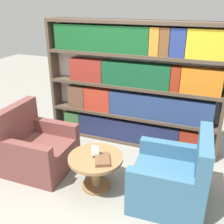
# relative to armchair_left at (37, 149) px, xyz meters

# --- Properties ---
(ground_plane) EXTENTS (14.00, 14.00, 0.00)m
(ground_plane) POSITION_rel_armchair_left_xyz_m (0.99, -0.20, -0.30)
(ground_plane) COLOR gray
(bookshelf) EXTENTS (2.80, 0.30, 1.98)m
(bookshelf) POSITION_rel_armchair_left_xyz_m (1.03, 1.21, 0.68)
(bookshelf) COLOR silver
(bookshelf) RESTS_ON ground_plane
(armchair_left) EXTENTS (0.85, 0.83, 0.93)m
(armchair_left) POSITION_rel_armchair_left_xyz_m (0.00, 0.00, 0.00)
(armchair_left) COLOR brown
(armchair_left) RESTS_ON ground_plane
(armchair_right) EXTENTS (0.88, 0.85, 0.93)m
(armchair_right) POSITION_rel_armchair_left_xyz_m (1.90, 0.00, 0.00)
(armchair_right) COLOR #386684
(armchair_right) RESTS_ON ground_plane
(coffee_table) EXTENTS (0.69, 0.69, 0.46)m
(coffee_table) POSITION_rel_armchair_left_xyz_m (0.95, -0.09, 0.02)
(coffee_table) COLOR olive
(coffee_table) RESTS_ON ground_plane
(table_sign) EXTENTS (0.10, 0.06, 0.16)m
(table_sign) POSITION_rel_armchair_left_xyz_m (0.95, -0.09, 0.22)
(table_sign) COLOR black
(table_sign) RESTS_ON coffee_table
(stray_book) EXTENTS (0.28, 0.32, 0.04)m
(stray_book) POSITION_rel_armchair_left_xyz_m (1.06, -0.14, 0.17)
(stray_book) COLOR brown
(stray_book) RESTS_ON coffee_table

